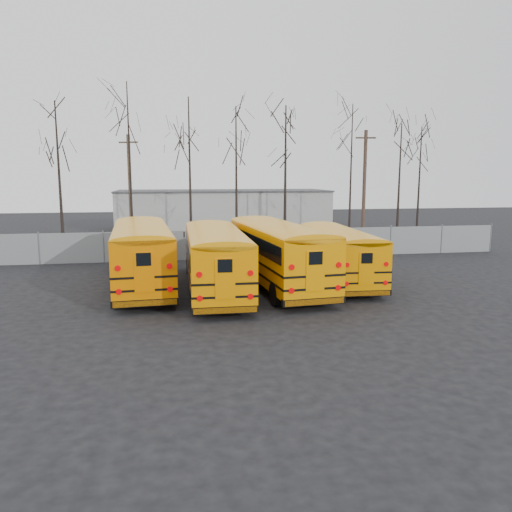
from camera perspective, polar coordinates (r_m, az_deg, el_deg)
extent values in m
plane|color=black|center=(22.54, -0.08, -5.30)|extent=(120.00, 120.00, 0.00)
cube|color=gray|center=(34.03, -3.53, 1.32)|extent=(40.00, 0.04, 2.00)
cube|color=#ADAEA9|center=(53.94, -3.80, 5.27)|extent=(22.00, 8.00, 4.00)
cylinder|color=black|center=(22.41, -15.75, -4.33)|extent=(0.37, 1.09, 1.07)
cylinder|color=black|center=(22.44, -9.54, -4.09)|extent=(0.37, 1.09, 1.07)
cylinder|color=black|center=(31.24, -15.20, -0.55)|extent=(0.37, 1.09, 1.07)
cylinder|color=black|center=(31.26, -10.76, -0.39)|extent=(0.37, 1.09, 1.07)
cube|color=orange|center=(25.58, -12.90, 0.30)|extent=(3.33, 10.12, 2.52)
cube|color=orange|center=(31.52, -13.02, 0.60)|extent=(2.53, 1.98, 1.07)
cube|color=black|center=(25.29, -12.94, 1.49)|extent=(3.30, 9.05, 0.75)
cube|color=black|center=(26.61, -12.87, -1.06)|extent=(3.48, 11.96, 0.10)
cube|color=black|center=(26.52, -12.91, 0.08)|extent=(3.48, 11.96, 0.10)
cube|color=black|center=(21.05, -12.56, -5.22)|extent=(2.75, 0.42, 0.30)
cube|color=black|center=(32.45, -13.01, -0.21)|extent=(2.58, 0.38, 0.28)
cube|color=orange|center=(20.66, -12.68, -1.84)|extent=(0.80, 0.10, 1.66)
cylinder|color=#B20505|center=(20.82, -15.41, -3.98)|extent=(0.24, 0.06, 0.24)
cylinder|color=#B20505|center=(20.84, -9.80, -3.76)|extent=(0.24, 0.06, 0.24)
cylinder|color=#B20505|center=(20.62, -15.52, -1.36)|extent=(0.24, 0.06, 0.24)
cylinder|color=#B20505|center=(20.65, -9.87, -1.15)|extent=(0.24, 0.06, 0.24)
cylinder|color=black|center=(20.81, -7.12, -5.13)|extent=(0.31, 1.04, 1.04)
cylinder|color=black|center=(21.01, -0.70, -4.93)|extent=(0.31, 1.04, 1.04)
cylinder|color=black|center=(29.32, -7.67, -0.97)|extent=(0.31, 1.04, 1.04)
cylinder|color=black|center=(29.46, -3.12, -0.85)|extent=(0.31, 1.04, 1.04)
cube|color=orange|center=(23.92, -4.64, -0.25)|extent=(2.75, 9.67, 2.43)
cube|color=orange|center=(29.64, -5.45, 0.19)|extent=(2.36, 1.80, 1.04)
cube|color=black|center=(23.63, -4.62, 0.97)|extent=(2.78, 8.63, 0.72)
cube|color=black|center=(24.91, -4.77, -1.63)|extent=(2.82, 11.45, 0.09)
cube|color=black|center=(24.82, -4.78, -0.45)|extent=(2.82, 11.45, 0.09)
cube|color=black|center=(19.60, -3.54, -6.14)|extent=(2.65, 0.27, 0.29)
cube|color=black|center=(30.54, -5.53, -0.62)|extent=(2.49, 0.25, 0.27)
cube|color=orange|center=(19.19, -3.55, -2.65)|extent=(0.78, 0.05, 1.60)
cylinder|color=#B20505|center=(19.28, -6.44, -4.84)|extent=(0.23, 0.05, 0.23)
cylinder|color=#B20505|center=(19.46, -0.63, -4.66)|extent=(0.23, 0.05, 0.23)
cylinder|color=#B20505|center=(19.08, -6.49, -2.13)|extent=(0.23, 0.05, 0.23)
cylinder|color=#B20505|center=(19.26, -0.64, -1.96)|extent=(0.23, 0.05, 0.23)
cylinder|color=black|center=(21.77, 2.26, -4.37)|extent=(0.40, 1.10, 1.08)
cylinder|color=black|center=(22.59, 8.20, -3.96)|extent=(0.40, 1.10, 1.08)
cylinder|color=black|center=(30.37, -2.79, -0.51)|extent=(0.40, 1.10, 1.08)
cylinder|color=black|center=(30.96, 1.62, -0.31)|extent=(0.40, 1.10, 1.08)
cube|color=orange|center=(25.17, 2.58, 0.41)|extent=(3.57, 10.23, 2.53)
cube|color=orange|center=(30.92, -0.74, 0.69)|extent=(2.58, 2.04, 1.08)
cube|color=black|center=(24.88, 2.73, 1.62)|extent=(3.52, 9.16, 0.76)
cube|color=black|center=(26.16, 1.96, -0.99)|extent=(3.76, 12.08, 0.10)
cube|color=black|center=(26.07, 1.97, 0.18)|extent=(3.76, 12.08, 0.10)
cube|color=black|center=(20.89, 6.61, -5.16)|extent=(2.77, 0.48, 0.30)
cube|color=black|center=(31.84, -1.12, -0.15)|extent=(2.60, 0.44, 0.28)
cube|color=orange|center=(20.50, 6.80, -1.73)|extent=(0.81, 0.11, 1.67)
cylinder|color=#B20505|center=(20.30, 4.08, -3.98)|extent=(0.24, 0.06, 0.24)
cylinder|color=#B20505|center=(21.04, 9.37, -3.61)|extent=(0.24, 0.06, 0.24)
cylinder|color=#B20505|center=(20.10, 4.11, -1.28)|extent=(0.24, 0.06, 0.24)
cylinder|color=#B20505|center=(20.85, 9.44, -1.00)|extent=(0.24, 0.06, 0.24)
cylinder|color=black|center=(23.80, 8.95, -3.48)|extent=(0.32, 0.96, 0.94)
cylinder|color=black|center=(24.45, 13.77, -3.29)|extent=(0.32, 0.96, 0.94)
cylinder|color=black|center=(31.35, 5.06, -0.35)|extent=(0.32, 0.96, 0.94)
cylinder|color=black|center=(31.85, 8.82, -0.28)|extent=(0.32, 0.96, 0.94)
cube|color=orange|center=(26.78, 9.45, 0.33)|extent=(2.83, 8.88, 2.22)
cube|color=orange|center=(31.83, 6.83, 0.62)|extent=(2.21, 1.72, 0.94)
cube|color=black|center=(26.53, 9.59, 1.32)|extent=(2.82, 7.94, 0.66)
cube|color=black|center=(27.65, 8.95, -0.82)|extent=(2.95, 10.50, 0.08)
cube|color=black|center=(27.57, 8.97, 0.15)|extent=(2.95, 10.50, 0.08)
cube|color=black|center=(22.98, 12.34, -4.15)|extent=(2.42, 0.34, 0.26)
cube|color=black|center=(32.63, 6.50, -0.09)|extent=(2.27, 0.31, 0.25)
cube|color=orange|center=(22.66, 12.52, -1.42)|extent=(0.71, 0.08, 1.46)
cylinder|color=#B20505|center=(22.50, 10.31, -3.14)|extent=(0.21, 0.05, 0.21)
cylinder|color=#B20505|center=(23.08, 14.57, -2.98)|extent=(0.21, 0.05, 0.21)
cylinder|color=#B20505|center=(22.34, 10.38, -1.01)|extent=(0.21, 0.05, 0.21)
cylinder|color=#B20505|center=(22.93, 14.66, -0.90)|extent=(0.21, 0.05, 0.21)
cylinder|color=brown|center=(39.73, -14.17, 7.04)|extent=(0.27, 0.27, 8.71)
cube|color=brown|center=(39.79, -14.39, 12.48)|extent=(1.47, 0.72, 0.12)
cylinder|color=#473328|center=(42.67, 12.26, 7.64)|extent=(0.29, 0.29, 9.32)
cube|color=#473328|center=(42.77, 12.44, 13.05)|extent=(1.66, 0.37, 0.12)
cone|color=black|center=(36.52, -21.54, 7.96)|extent=(0.26, 0.26, 10.55)
cone|color=black|center=(36.03, -14.19, 9.40)|extent=(0.26, 0.26, 11.92)
cone|color=black|center=(35.47, -7.55, 8.83)|extent=(0.26, 0.26, 10.96)
cone|color=black|center=(35.98, -2.26, 8.49)|extent=(0.26, 0.26, 10.43)
cone|color=black|center=(37.79, 3.37, 8.74)|extent=(0.26, 0.26, 10.74)
cone|color=black|center=(42.15, 10.78, 9.05)|extent=(0.26, 0.26, 11.35)
cone|color=black|center=(41.68, 16.03, 7.72)|extent=(0.26, 0.26, 9.68)
cone|color=black|center=(44.15, 18.13, 7.64)|extent=(0.26, 0.26, 9.63)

